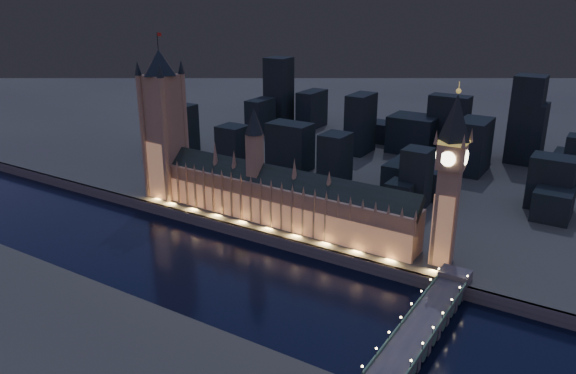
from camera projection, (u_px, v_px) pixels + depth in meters
The scene contains 8 objects.
ground_plane at pixel (233, 270), 340.24m from camera, with size 2000.00×2000.00×0.00m, color black.
north_bank at pixel (468, 111), 753.77m from camera, with size 2000.00×960.00×8.00m, color #403B39.
embankment_wall at pixel (270, 240), 371.60m from camera, with size 2000.00×2.50×8.00m, color #414447.
palace_of_westminster at pixel (278, 197), 384.26m from camera, with size 202.00×23.31×78.00m.
victoria_tower at pixel (163, 118), 421.20m from camera, with size 31.68×31.68×123.57m.
elizabeth_tower at pixel (451, 167), 312.90m from camera, with size 18.00×18.00×106.86m.
westminster_bridge at pixel (425, 325), 275.00m from camera, with size 16.70×113.00×15.90m.
city_backdrop at pixel (426, 139), 511.05m from camera, with size 474.92×215.63×80.13m.
Camera 1 is at (189.25, -239.24, 162.44)m, focal length 35.00 mm.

